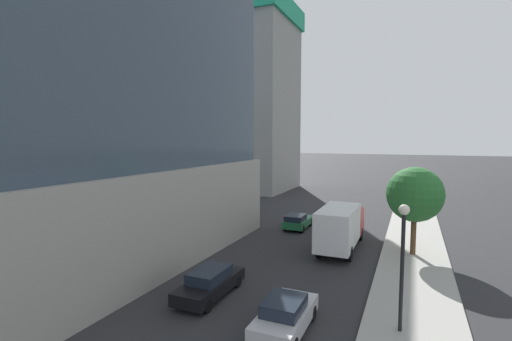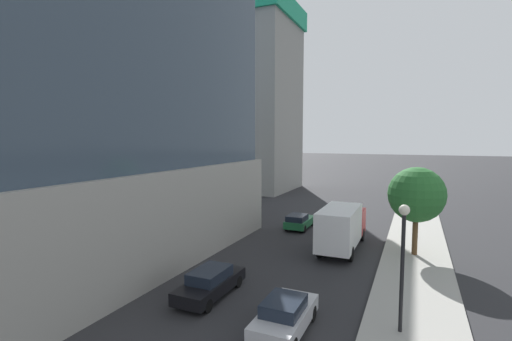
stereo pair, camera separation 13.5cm
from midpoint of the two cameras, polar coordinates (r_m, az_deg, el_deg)
name	(u,v)px [view 1 (the left image)]	position (r m, az deg, el deg)	size (l,w,h in m)	color
sidewalk	(414,307)	(20.11, 23.48, -19.08)	(4.29, 120.00, 0.15)	#9E9B93
construction_building	(247,90)	(59.15, -1.51, 12.50)	(14.77, 24.43, 35.37)	gray
street_lamp	(403,248)	(16.27, 21.90, -11.25)	(0.44, 0.44, 5.35)	black
street_tree	(415,195)	(27.13, 23.62, -3.50)	(3.78, 3.78, 6.08)	brown
car_silver	(285,315)	(16.39, 4.35, -21.79)	(1.80, 4.18, 1.52)	#B7B7BC
car_green	(298,221)	(33.29, 6.46, -7.92)	(1.83, 4.00, 1.39)	#1E6638
car_black	(210,283)	(19.70, -7.47, -17.13)	(1.79, 4.65, 1.46)	black
box_truck	(340,226)	(27.44, 13.03, -8.44)	(2.37, 7.84, 3.26)	#B21E1E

